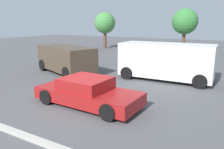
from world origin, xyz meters
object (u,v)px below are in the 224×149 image
Objects in this scene: sedan_foreground at (88,92)px; suv_dark at (66,58)px; pedestrian at (182,57)px; van_white at (166,60)px; dog at (110,82)px.

suv_dark is at bearing 141.21° from sedan_foreground.
pedestrian is at bearing -126.13° from suv_dark.
sedan_foreground is 2.73× the size of pedestrian.
suv_dark is (-6.43, -1.55, -0.18)m from van_white.
sedan_foreground is at bearing -17.23° from dog.
dog is 4.55m from suv_dark.
van_white is 1.07× the size of suv_dark.
van_white reaches higher than suv_dark.
dog is 6.40m from pedestrian.
pedestrian is at bearing 80.05° from sedan_foreground.
sedan_foreground is at bearing -73.62° from pedestrian.
van_white is at bearing -66.89° from pedestrian.
dog is (-0.57, 2.84, -0.29)m from sedan_foreground.
van_white reaches higher than pedestrian.
suv_dark is 3.04× the size of pedestrian.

